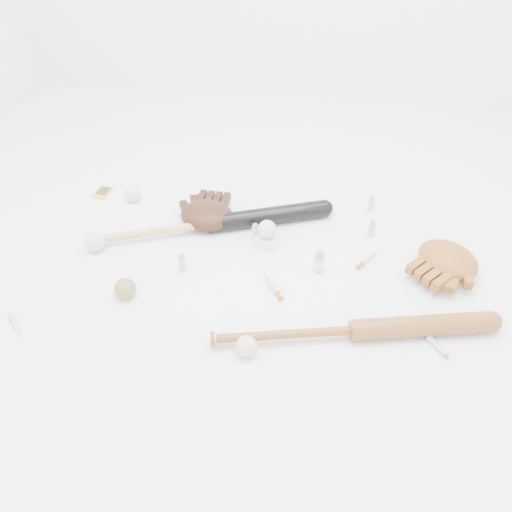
# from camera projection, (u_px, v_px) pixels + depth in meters

# --- Properties ---
(bat_dark) EXTENTS (0.95, 0.42, 0.07)m
(bat_dark) POSITION_uv_depth(u_px,v_px,m) (210.00, 224.00, 1.94)
(bat_dark) COLOR black
(bat_dark) RESTS_ON ground
(bat_wood) EXTENTS (0.93, 0.28, 0.07)m
(bat_wood) POSITION_uv_depth(u_px,v_px,m) (353.00, 330.00, 1.55)
(bat_wood) COLOR brown
(bat_wood) RESTS_ON ground
(glove_dark) EXTENTS (0.26, 0.26, 0.09)m
(glove_dark) POSITION_uv_depth(u_px,v_px,m) (207.00, 215.00, 1.97)
(glove_dark) COLOR black
(glove_dark) RESTS_ON ground
(glove_tan) EXTENTS (0.37, 0.37, 0.09)m
(glove_tan) POSITION_uv_depth(u_px,v_px,m) (448.00, 260.00, 1.77)
(glove_tan) COLOR brown
(glove_tan) RESTS_ON ground
(trading_card) EXTENTS (0.08, 0.10, 0.01)m
(trading_card) POSITION_uv_depth(u_px,v_px,m) (103.00, 193.00, 2.15)
(trading_card) COLOR gold
(trading_card) RESTS_ON ground
(pedestal) EXTENTS (0.09, 0.09, 0.04)m
(pedestal) POSITION_uv_depth(u_px,v_px,m) (267.00, 241.00, 1.89)
(pedestal) COLOR white
(pedestal) RESTS_ON ground
(baseball_on_pedestal) EXTENTS (0.07, 0.07, 0.07)m
(baseball_on_pedestal) POSITION_uv_depth(u_px,v_px,m) (267.00, 229.00, 1.85)
(baseball_on_pedestal) COLOR silver
(baseball_on_pedestal) RESTS_ON pedestal
(baseball_left) EXTENTS (0.07, 0.07, 0.07)m
(baseball_left) POSITION_uv_depth(u_px,v_px,m) (95.00, 242.00, 1.86)
(baseball_left) COLOR silver
(baseball_left) RESTS_ON ground
(baseball_upper) EXTENTS (0.07, 0.07, 0.07)m
(baseball_upper) POSITION_uv_depth(u_px,v_px,m) (133.00, 194.00, 2.09)
(baseball_upper) COLOR silver
(baseball_upper) RESTS_ON ground
(baseball_mid) EXTENTS (0.07, 0.07, 0.07)m
(baseball_mid) POSITION_uv_depth(u_px,v_px,m) (246.00, 346.00, 1.50)
(baseball_mid) COLOR silver
(baseball_mid) RESTS_ON ground
(baseball_aged) EXTENTS (0.07, 0.07, 0.07)m
(baseball_aged) POSITION_uv_depth(u_px,v_px,m) (125.00, 289.00, 1.68)
(baseball_aged) COLOR olive
(baseball_aged) RESTS_ON ground
(syringe_0) EXTENTS (0.11, 0.11, 0.02)m
(syringe_0) POSITION_uv_depth(u_px,v_px,m) (15.00, 325.00, 1.60)
(syringe_0) COLOR #ADBCC6
(syringe_0) RESTS_ON ground
(syringe_1) EXTENTS (0.11, 0.15, 0.02)m
(syringe_1) POSITION_uv_depth(u_px,v_px,m) (273.00, 286.00, 1.72)
(syringe_1) COLOR #ADBCC6
(syringe_1) RESTS_ON ground
(syringe_2) EXTENTS (0.11, 0.13, 0.02)m
(syringe_2) POSITION_uv_depth(u_px,v_px,m) (368.00, 259.00, 1.83)
(syringe_2) COLOR #ADBCC6
(syringe_2) RESTS_ON ground
(syringe_3) EXTENTS (0.11, 0.14, 0.02)m
(syringe_3) POSITION_uv_depth(u_px,v_px,m) (437.00, 346.00, 1.53)
(syringe_3) COLOR #ADBCC6
(syringe_3) RESTS_ON ground
(vial_0) EXTENTS (0.03, 0.03, 0.07)m
(vial_0) POSITION_uv_depth(u_px,v_px,m) (372.00, 228.00, 1.92)
(vial_0) COLOR #B0BAC1
(vial_0) RESTS_ON ground
(vial_1) EXTENTS (0.03, 0.03, 0.06)m
(vial_1) POSITION_uv_depth(u_px,v_px,m) (371.00, 204.00, 2.04)
(vial_1) COLOR #B0BAC1
(vial_1) RESTS_ON ground
(vial_2) EXTENTS (0.03, 0.03, 0.07)m
(vial_2) POSITION_uv_depth(u_px,v_px,m) (255.00, 231.00, 1.91)
(vial_2) COLOR #B0BAC1
(vial_2) RESTS_ON ground
(vial_3) EXTENTS (0.04, 0.04, 0.09)m
(vial_3) POSITION_uv_depth(u_px,v_px,m) (319.00, 262.00, 1.77)
(vial_3) COLOR #B0BAC1
(vial_3) RESTS_ON ground
(vial_4) EXTENTS (0.03, 0.03, 0.07)m
(vial_4) POSITION_uv_depth(u_px,v_px,m) (182.00, 263.00, 1.77)
(vial_4) COLOR #B0BAC1
(vial_4) RESTS_ON ground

